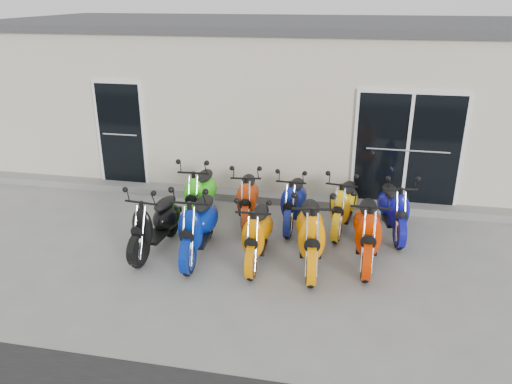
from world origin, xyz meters
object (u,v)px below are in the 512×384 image
scooter_back_green (200,186)px  scooter_front_red (368,222)px  scooter_back_red (247,191)px  scooter_back_blue (294,194)px  scooter_front_orange_a (257,226)px  scooter_front_black (155,216)px  scooter_back_extra (394,202)px  scooter_front_blue (198,217)px  scooter_front_orange_b (311,224)px  scooter_back_yellow (344,198)px

scooter_back_green → scooter_front_red: bearing=-21.5°
scooter_back_red → scooter_front_red: bearing=-35.3°
scooter_back_red → scooter_back_blue: scooter_back_red is taller
scooter_front_orange_a → scooter_back_red: bearing=106.1°
scooter_front_black → scooter_back_extra: size_ratio=1.02×
scooter_front_blue → scooter_back_extra: 3.38m
scooter_back_red → scooter_front_orange_a: bearing=-80.7°
scooter_front_black → scooter_back_blue: size_ratio=1.04×
scooter_back_blue → scooter_back_extra: bearing=0.9°
scooter_front_blue → scooter_front_red: 2.65m
scooter_front_red → scooter_back_blue: bearing=140.3°
scooter_front_orange_b → scooter_back_yellow: scooter_front_orange_b is taller
scooter_front_black → scooter_front_orange_a: (1.68, -0.02, -0.01)m
scooter_front_black → scooter_front_orange_b: 2.50m
scooter_front_orange_a → scooter_back_green: bearing=132.7°
scooter_back_green → scooter_back_red: size_ratio=1.06×
scooter_back_red → scooter_back_yellow: size_ratio=1.00×
scooter_back_red → scooter_back_yellow: (1.74, 0.00, -0.00)m
scooter_back_yellow → scooter_front_blue: bearing=-139.5°
scooter_back_green → scooter_front_orange_b: bearing=-33.8°
scooter_front_orange_a → scooter_front_red: size_ratio=0.90×
scooter_front_red → scooter_back_extra: 1.15m
scooter_back_blue → scooter_front_orange_a: bearing=-103.8°
scooter_front_orange_b → scooter_front_black: bearing=174.1°
scooter_back_green → scooter_back_blue: bearing=-0.7°
scooter_front_orange_b → scooter_front_red: scooter_front_orange_b is taller
scooter_back_red → scooter_front_orange_b: bearing=-55.1°
scooter_front_red → scooter_back_blue: (-1.29, 1.08, -0.08)m
scooter_front_black → scooter_front_blue: (0.73, -0.02, 0.05)m
scooter_front_black → scooter_back_blue: bearing=40.1°
scooter_back_red → scooter_back_yellow: 1.74m
scooter_front_orange_b → scooter_back_red: scooter_front_orange_b is taller
scooter_front_orange_a → scooter_back_extra: (2.13, 1.40, 0.00)m
scooter_back_green → scooter_back_extra: size_ratio=1.06×
scooter_front_blue → scooter_front_red: scooter_front_red is taller
scooter_front_black → scooter_front_orange_b: bearing=6.9°
scooter_front_black → scooter_back_blue: scooter_front_black is taller
scooter_front_orange_b → scooter_back_yellow: bearing=64.4°
scooter_back_green → scooter_back_blue: scooter_back_green is taller
scooter_back_blue → scooter_back_yellow: (0.89, -0.01, 0.01)m
scooter_front_black → scooter_front_orange_a: size_ratio=1.02×
scooter_back_blue → scooter_back_extra: scooter_back_extra is taller
scooter_front_blue → scooter_back_yellow: bearing=29.7°
scooter_back_red → scooter_back_blue: 0.85m
scooter_front_orange_a → scooter_front_red: 1.71m
scooter_front_blue → scooter_back_red: scooter_front_blue is taller
scooter_front_black → scooter_back_blue: 2.49m
scooter_front_blue → scooter_back_green: 1.40m
scooter_front_black → scooter_back_red: (1.22, 1.38, -0.01)m
scooter_front_black → scooter_back_yellow: size_ratio=1.02×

